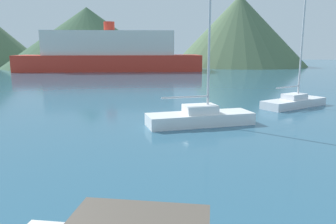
% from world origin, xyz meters
% --- Properties ---
extents(sailboat_inner, '(5.11, 4.51, 7.40)m').
position_xyz_m(sailboat_inner, '(8.44, 22.77, 0.40)').
color(sailboat_inner, silver).
rests_on(sailboat_inner, ground_plane).
extents(sailboat_middle, '(5.94, 3.61, 8.32)m').
position_xyz_m(sailboat_middle, '(1.83, 16.71, 0.45)').
color(sailboat_middle, white).
rests_on(sailboat_middle, ground_plane).
extents(ferry_distant, '(32.83, 12.62, 8.57)m').
position_xyz_m(ferry_distant, '(-13.95, 57.62, 3.06)').
color(ferry_distant, red).
rests_on(ferry_distant, ground_plane).
extents(hill_central, '(36.02, 36.02, 12.69)m').
position_xyz_m(hill_central, '(-22.42, 70.95, 6.34)').
color(hill_central, '#38563D').
rests_on(hill_central, ground_plane).
extents(hill_east, '(30.79, 30.79, 15.88)m').
position_xyz_m(hill_east, '(11.06, 78.17, 7.94)').
color(hill_east, '#4C6647').
rests_on(hill_east, ground_plane).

